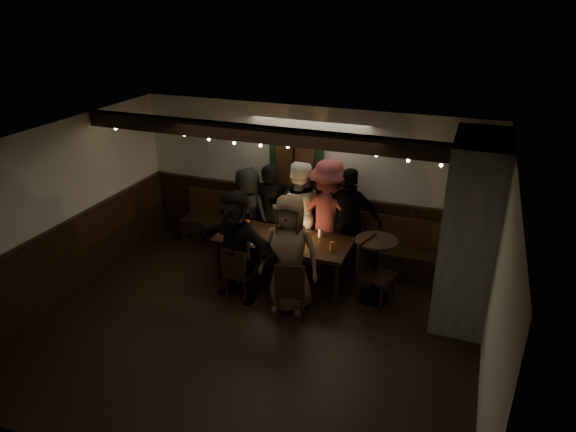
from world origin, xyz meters
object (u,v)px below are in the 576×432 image
at_px(chair_near_right, 290,287).
at_px(chair_end, 372,267).
at_px(person_g, 290,254).
at_px(person_b, 270,210).
at_px(person_e, 349,221).
at_px(person_a, 248,212).
at_px(dining_table, 283,242).
at_px(chair_near_left, 238,270).
at_px(person_c, 298,213).
at_px(person_d, 328,215).
at_px(high_top, 375,262).
at_px(person_f, 236,246).

xyz_separation_m(chair_near_right, chair_end, (0.95, 0.86, 0.06)).
bearing_deg(chair_near_right, person_g, 113.31).
bearing_deg(person_b, chair_near_right, 114.29).
distance_m(person_b, person_e, 1.42).
distance_m(chair_near_right, chair_end, 1.28).
height_order(chair_end, person_a, person_a).
relative_size(chair_end, person_e, 0.57).
bearing_deg(person_b, person_e, 169.78).
height_order(person_a, person_g, person_g).
relative_size(dining_table, person_a, 1.33).
xyz_separation_m(chair_near_left, person_e, (1.31, 1.43, 0.40)).
bearing_deg(chair_near_left, chair_near_right, -12.71).
relative_size(chair_near_right, person_c, 0.51).
xyz_separation_m(chair_end, person_b, (-1.98, 0.87, 0.26)).
xyz_separation_m(chair_near_right, person_c, (-0.49, 1.66, 0.38)).
distance_m(person_c, person_d, 0.53).
bearing_deg(high_top, person_b, 158.75).
height_order(dining_table, chair_end, chair_end).
bearing_deg(chair_near_left, dining_table, 59.30).
bearing_deg(person_f, person_c, 83.26).
bearing_deg(chair_near_left, person_d, 57.15).
bearing_deg(person_f, person_b, 104.58).
height_order(chair_near_right, high_top, high_top).
xyz_separation_m(chair_near_right, person_d, (0.03, 1.67, 0.42)).
height_order(dining_table, high_top, high_top).
distance_m(high_top, person_a, 2.45).
height_order(dining_table, chair_near_left, dining_table).
bearing_deg(chair_end, chair_near_right, -137.90).
xyz_separation_m(chair_near_left, chair_end, (1.86, 0.65, 0.08)).
relative_size(dining_table, person_g, 1.19).
distance_m(person_d, person_g, 1.41).
bearing_deg(person_b, person_d, 170.34).
bearing_deg(person_f, person_g, 10.83).
height_order(person_b, person_f, person_f).
relative_size(chair_near_right, person_g, 0.52).
height_order(chair_near_right, person_f, person_f).
distance_m(chair_near_left, person_b, 1.56).
bearing_deg(person_e, person_c, -6.06).
relative_size(person_c, person_d, 0.96).
relative_size(person_d, person_g, 1.05).
xyz_separation_m(person_a, person_g, (1.26, -1.34, 0.09)).
height_order(chair_end, person_b, person_b).
bearing_deg(person_g, person_b, 116.02).
bearing_deg(chair_near_left, high_top, 21.44).
bearing_deg(dining_table, person_f, -125.98).
height_order(person_f, person_g, person_g).
bearing_deg(person_d, chair_end, 139.03).
bearing_deg(person_f, high_top, 30.76).
bearing_deg(chair_end, person_d, 138.74).
bearing_deg(chair_near_right, person_a, 130.59).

